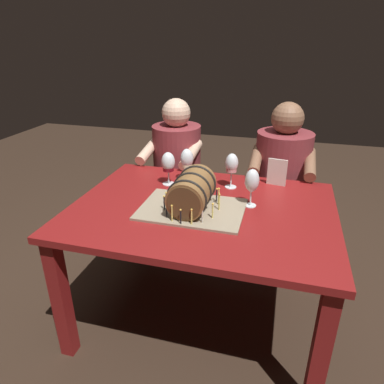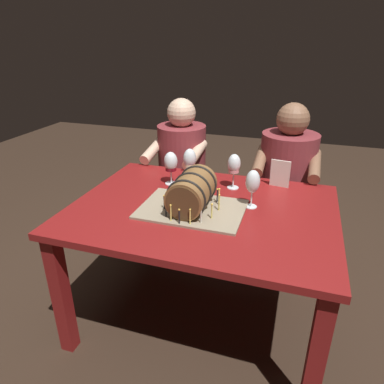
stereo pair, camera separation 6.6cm
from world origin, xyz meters
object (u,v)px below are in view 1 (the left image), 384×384
Objects in this scene: wine_glass_empty at (252,181)px; wine_glass_red at (168,163)px; dining_table at (202,224)px; barrel_cake at (192,194)px; menu_card at (277,172)px; person_seated_left at (177,182)px; wine_glass_white at (187,160)px; person_seated_right at (279,191)px; wine_glass_rose at (232,165)px.

wine_glass_empty reaches higher than wine_glass_red.
barrel_cake is at bearing -128.69° from dining_table.
person_seated_left is at bearing 162.67° from menu_card.
person_seated_left is (-0.11, 0.49, -0.33)m from wine_glass_red.
wine_glass_white is 1.02× the size of wine_glass_red.
wine_glass_empty is 0.74m from person_seated_right.
menu_card is at bearing 7.59° from wine_glass_white.
wine_glass_empty is at bearing -101.57° from menu_card.
wine_glass_red reaches higher than dining_table.
wine_glass_rose is at bearing -43.51° from person_seated_left.
person_seated_left is at bearing 116.96° from dining_table.
wine_glass_white is 0.53m from menu_card.
wine_glass_white is at bearing 149.43° from wine_glass_empty.
wine_glass_white is at bearing -142.86° from person_seated_right.
barrel_cake is 0.37m from wine_glass_rose.
wine_glass_rose is at bearing -121.60° from person_seated_right.
wine_glass_red is (-0.36, -0.05, -0.01)m from wine_glass_rose.
dining_table is at bearing -108.84° from wine_glass_rose.
wine_glass_white reaches higher than wine_glass_red.
wine_glass_empty is at bearing -101.82° from person_seated_right.
barrel_cake is at bearing -123.23° from menu_card.
dining_table is at bearing -161.94° from wine_glass_empty.
barrel_cake reaches higher than wine_glass_white.
menu_card is 0.14× the size of person_seated_left.
person_seated_right is (0.03, 0.34, -0.26)m from menu_card.
person_seated_right is at bearing 62.19° from barrel_cake.
barrel_cake reaches higher than wine_glass_empty.
person_seated_right is at bearing 94.07° from menu_card.
person_seated_right reaches higher than wine_glass_empty.
wine_glass_red is 0.60m from person_seated_left.
wine_glass_rose is 0.18× the size of person_seated_left.
wine_glass_white is 0.27m from wine_glass_rose.
person_seated_left is (-0.47, 0.44, -0.34)m from wine_glass_rose.
wine_glass_red is at bearing -137.04° from wine_glass_white.
wine_glass_rose is 1.04× the size of wine_glass_red.
barrel_cake and wine_glass_rose have the same top height.
person_seated_left is (-0.33, 0.78, -0.29)m from barrel_cake.
wine_glass_red is 0.63m from menu_card.
wine_glass_white is 0.98× the size of wine_glass_rose.
person_seated_right reaches higher than barrel_cake.
person_seated_left is (-0.37, 0.73, -0.10)m from dining_table.
menu_card is 0.84m from person_seated_left.
wine_glass_white is (-0.13, 0.37, 0.04)m from barrel_cake.
wine_glass_empty reaches higher than menu_card.
person_seated_left is at bearing 136.49° from wine_glass_rose.
dining_table is 6.80× the size of wine_glass_red.
person_seated_right is (0.41, 0.78, -0.27)m from barrel_cake.
wine_glass_rose is at bearing -6.78° from wine_glass_white.
wine_glass_empty is 0.52m from wine_glass_red.
wine_glass_white is 0.17× the size of person_seated_left.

